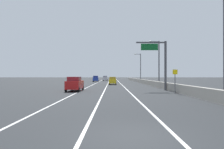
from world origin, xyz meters
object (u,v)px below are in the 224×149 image
(lamp_post_right_third, at_px, (140,66))
(lamp_post_right_second, at_px, (158,60))
(overhead_sign_gantry, at_px, (161,59))
(car_yellow_1, at_px, (113,81))
(car_blue_3, at_px, (96,79))
(car_silver_0, at_px, (105,78))
(lamp_post_right_near, at_px, (222,37))
(speed_advisory_sign, at_px, (175,79))
(car_red_2, at_px, (75,84))

(lamp_post_right_third, bearing_deg, lamp_post_right_second, -89.31)
(overhead_sign_gantry, xyz_separation_m, car_yellow_1, (-7.29, 19.14, -3.78))
(car_yellow_1, xyz_separation_m, car_blue_3, (-5.97, 22.20, 0.10))
(lamp_post_right_second, xyz_separation_m, car_silver_0, (-12.28, 42.88, -4.42))
(lamp_post_right_third, relative_size, car_silver_0, 2.01)
(lamp_post_right_near, height_order, lamp_post_right_third, same)
(lamp_post_right_near, bearing_deg, car_yellow_1, 105.24)
(car_yellow_1, distance_m, car_blue_3, 22.99)
(overhead_sign_gantry, bearing_deg, speed_advisory_sign, -85.51)
(speed_advisory_sign, relative_size, car_yellow_1, 0.62)
(car_silver_0, xyz_separation_m, car_yellow_1, (3.01, -34.59, -0.09))
(lamp_post_right_third, relative_size, car_yellow_1, 1.96)
(overhead_sign_gantry, relative_size, car_yellow_1, 1.56)
(lamp_post_right_second, bearing_deg, lamp_post_right_near, -90.54)
(car_red_2, bearing_deg, lamp_post_right_second, 40.02)
(lamp_post_right_second, distance_m, car_blue_3, 34.37)
(speed_advisory_sign, relative_size, car_red_2, 0.63)
(speed_advisory_sign, bearing_deg, overhead_sign_gantry, 94.49)
(lamp_post_right_near, bearing_deg, car_silver_0, 100.08)
(overhead_sign_gantry, bearing_deg, lamp_post_right_second, 79.67)
(car_red_2, xyz_separation_m, car_blue_3, (-0.42, 42.93, 0.03))
(speed_advisory_sign, xyz_separation_m, car_silver_0, (-10.75, 59.37, -0.73))
(speed_advisory_sign, distance_m, car_red_2, 13.90)
(car_silver_0, bearing_deg, lamp_post_right_second, -74.02)
(lamp_post_right_near, xyz_separation_m, lamp_post_right_second, (0.23, 24.87, 0.00))
(car_silver_0, height_order, car_red_2, car_silver_0)
(car_silver_0, distance_m, car_yellow_1, 34.72)
(speed_advisory_sign, bearing_deg, lamp_post_right_second, 84.69)
(lamp_post_right_near, xyz_separation_m, car_red_2, (-14.58, 12.43, -4.43))
(speed_advisory_sign, bearing_deg, car_silver_0, 100.26)
(car_blue_3, bearing_deg, speed_advisory_sign, -73.74)
(car_silver_0, bearing_deg, speed_advisory_sign, -79.74)
(speed_advisory_sign, bearing_deg, car_yellow_1, 107.34)
(lamp_post_right_second, bearing_deg, speed_advisory_sign, -95.31)
(speed_advisory_sign, relative_size, lamp_post_right_near, 0.32)
(car_yellow_1, bearing_deg, car_red_2, -104.98)
(car_red_2, distance_m, car_blue_3, 42.93)
(overhead_sign_gantry, xyz_separation_m, lamp_post_right_third, (1.68, 35.72, 0.73))
(car_yellow_1, bearing_deg, lamp_post_right_second, -41.80)
(car_silver_0, height_order, car_blue_3, car_blue_3)
(car_yellow_1, height_order, car_red_2, car_red_2)
(car_silver_0, distance_m, car_blue_3, 12.73)
(lamp_post_right_third, height_order, car_blue_3, lamp_post_right_third)
(lamp_post_right_near, height_order, car_silver_0, lamp_post_right_near)
(lamp_post_right_third, xyz_separation_m, car_yellow_1, (-8.97, -16.58, -4.51))
(lamp_post_right_third, bearing_deg, overhead_sign_gantry, -92.69)
(speed_advisory_sign, xyz_separation_m, car_yellow_1, (-7.74, 24.78, -0.81))
(car_blue_3, bearing_deg, car_silver_0, 76.58)
(lamp_post_right_near, height_order, car_yellow_1, lamp_post_right_near)
(lamp_post_right_third, bearing_deg, car_blue_3, 159.36)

